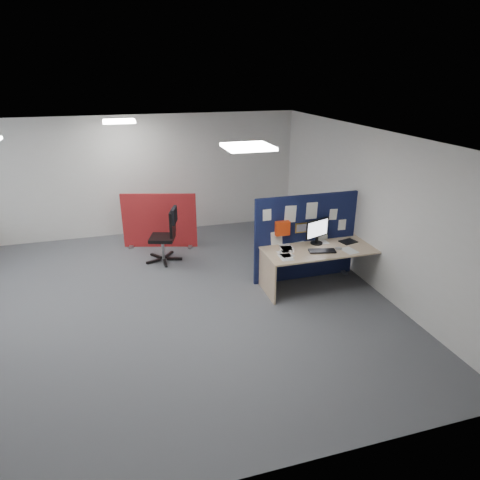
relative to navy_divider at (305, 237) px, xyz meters
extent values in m
plane|color=#4D5055|center=(-3.46, -0.23, -0.80)|extent=(9.00, 9.00, 0.00)
cube|color=white|center=(-3.46, -0.23, 1.90)|extent=(9.00, 7.00, 0.02)
cube|color=silver|center=(-3.46, 3.27, 0.55)|extent=(9.00, 0.02, 2.70)
cube|color=silver|center=(-3.46, -3.73, 0.55)|extent=(9.00, 0.02, 2.70)
cube|color=silver|center=(1.04, -0.23, 0.55)|extent=(0.02, 7.00, 2.70)
cube|color=white|center=(-1.46, -1.23, 1.87)|extent=(0.60, 0.60, 0.04)
cube|color=white|center=(-2.96, 2.27, 1.87)|extent=(0.60, 0.60, 0.04)
cube|color=#0F1239|center=(0.02, 0.00, 0.00)|extent=(1.92, 0.06, 1.58)
cube|color=gray|center=(-0.79, 0.00, -0.78)|extent=(0.08, 0.30, 0.04)
cube|color=gray|center=(0.83, 0.00, -0.78)|extent=(0.08, 0.30, 0.04)
cube|color=white|center=(-0.74, -0.03, 0.50)|extent=(0.15, 0.01, 0.20)
cube|color=white|center=(-0.31, -0.03, 0.48)|extent=(0.21, 0.01, 0.30)
cube|color=white|center=(0.09, -0.03, 0.50)|extent=(0.21, 0.01, 0.30)
cube|color=white|center=(0.52, -0.03, 0.40)|extent=(0.15, 0.01, 0.20)
cube|color=white|center=(-0.55, -0.03, 0.03)|extent=(0.21, 0.01, 0.30)
cube|color=white|center=(0.33, -0.03, 0.03)|extent=(0.21, 0.01, 0.30)
cube|color=white|center=(0.72, -0.03, 0.18)|extent=(0.15, 0.01, 0.20)
cube|color=white|center=(-0.12, -0.03, -0.21)|extent=(0.21, 0.01, 0.30)
cube|color=gold|center=(-0.08, -0.03, 0.20)|extent=(0.24, 0.01, 0.18)
cube|color=red|center=(-0.46, -0.08, 0.25)|extent=(0.25, 0.10, 0.25)
cube|color=tan|center=(0.12, -0.40, -0.08)|extent=(1.99, 0.89, 0.03)
cube|color=tan|center=(-0.85, -0.40, -0.45)|extent=(0.03, 0.81, 0.70)
cube|color=tan|center=(1.08, -0.40, -0.45)|extent=(0.03, 0.81, 0.70)
cube|color=tan|center=(0.12, 0.02, -0.25)|extent=(1.79, 0.02, 0.30)
cylinder|color=black|center=(0.15, -0.18, -0.06)|extent=(0.21, 0.21, 0.02)
cube|color=black|center=(0.15, -0.18, 0.01)|extent=(0.05, 0.04, 0.11)
cube|color=black|center=(0.15, -0.18, 0.22)|extent=(0.50, 0.20, 0.32)
cube|color=silver|center=(0.15, -0.20, 0.22)|extent=(0.45, 0.16, 0.28)
cube|color=black|center=(0.08, -0.54, -0.05)|extent=(0.48, 0.28, 0.02)
cube|color=gray|center=(0.40, -0.53, -0.05)|extent=(0.10, 0.06, 0.03)
cube|color=black|center=(0.73, -0.27, -0.06)|extent=(0.32, 0.28, 0.01)
cube|color=#AE2516|center=(-2.34, 2.26, -0.20)|extent=(1.53, 0.49, 1.19)
cube|color=gray|center=(-2.98, 2.26, -0.78)|extent=(0.08, 0.30, 0.04)
cube|color=gray|center=(-1.70, 2.26, -0.78)|extent=(0.08, 0.30, 0.04)
cube|color=black|center=(-2.17, 1.42, -0.76)|extent=(0.31, 0.14, 0.04)
cube|color=black|center=(-2.25, 1.67, -0.76)|extent=(0.22, 0.28, 0.04)
cube|color=black|center=(-2.51, 1.67, -0.76)|extent=(0.22, 0.28, 0.04)
cube|color=black|center=(-2.59, 1.42, -0.76)|extent=(0.30, 0.14, 0.04)
cube|color=black|center=(-2.38, 1.26, -0.76)|extent=(0.05, 0.30, 0.04)
cylinder|color=gray|center=(-2.38, 1.49, -0.54)|extent=(0.06, 0.06, 0.43)
cube|color=black|center=(-2.38, 1.49, -0.31)|extent=(0.59, 0.59, 0.07)
cube|color=black|center=(-2.17, 1.42, 0.02)|extent=(0.18, 0.42, 0.51)
cube|color=black|center=(-2.13, 1.41, 0.17)|extent=(0.18, 0.39, 0.30)
cube|color=white|center=(-0.55, -0.45, -0.06)|extent=(0.24, 0.32, 0.00)
cube|color=white|center=(-0.46, -0.27, -0.06)|extent=(0.26, 0.33, 0.00)
cube|color=white|center=(0.55, -0.63, -0.06)|extent=(0.25, 0.33, 0.00)
cube|color=white|center=(-0.60, -0.58, -0.06)|extent=(0.23, 0.31, 0.00)
cube|color=white|center=(0.27, -0.10, -0.06)|extent=(0.21, 0.30, 0.00)
cube|color=white|center=(-0.42, -0.19, -0.06)|extent=(0.23, 0.31, 0.00)
camera|label=1|loc=(-3.13, -6.51, 2.79)|focal=32.00mm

